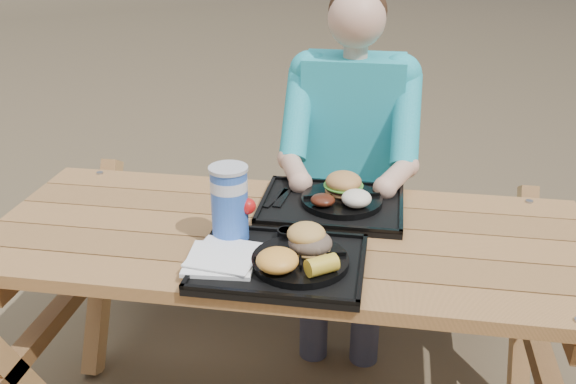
# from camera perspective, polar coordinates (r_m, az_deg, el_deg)

# --- Properties ---
(picnic_table) EXTENTS (1.80, 1.49, 0.75)m
(picnic_table) POSITION_cam_1_polar(r_m,az_deg,el_deg) (2.12, 0.00, -12.54)
(picnic_table) COLOR #999999
(picnic_table) RESTS_ON ground
(tray_near) EXTENTS (0.45, 0.35, 0.02)m
(tray_near) POSITION_cam_1_polar(r_m,az_deg,el_deg) (1.73, -0.70, -6.47)
(tray_near) COLOR black
(tray_near) RESTS_ON picnic_table
(tray_far) EXTENTS (0.45, 0.35, 0.02)m
(tray_far) POSITION_cam_1_polar(r_m,az_deg,el_deg) (2.06, 3.93, -1.29)
(tray_far) COLOR black
(tray_far) RESTS_ON picnic_table
(plate_near) EXTENTS (0.26, 0.26, 0.02)m
(plate_near) POSITION_cam_1_polar(r_m,az_deg,el_deg) (1.71, 1.09, -6.13)
(plate_near) COLOR black
(plate_near) RESTS_ON tray_near
(plate_far) EXTENTS (0.26, 0.26, 0.02)m
(plate_far) POSITION_cam_1_polar(r_m,az_deg,el_deg) (2.06, 4.80, -0.72)
(plate_far) COLOR black
(plate_far) RESTS_ON tray_far
(napkin_stack) EXTENTS (0.20, 0.20, 0.02)m
(napkin_stack) POSITION_cam_1_polar(r_m,az_deg,el_deg) (1.73, -5.97, -5.88)
(napkin_stack) COLOR white
(napkin_stack) RESTS_ON tray_near
(soda_cup) EXTENTS (0.10, 0.10, 0.21)m
(soda_cup) POSITION_cam_1_polar(r_m,az_deg,el_deg) (1.81, -5.21, -1.15)
(soda_cup) COLOR blue
(soda_cup) RESTS_ON tray_near
(condiment_bbq) EXTENTS (0.05, 0.05, 0.03)m
(condiment_bbq) POSITION_cam_1_polar(r_m,az_deg,el_deg) (1.83, -0.14, -3.81)
(condiment_bbq) COLOR black
(condiment_bbq) RESTS_ON tray_near
(condiment_mustard) EXTENTS (0.04, 0.04, 0.03)m
(condiment_mustard) POSITION_cam_1_polar(r_m,az_deg,el_deg) (1.83, 1.83, -3.92)
(condiment_mustard) COLOR gold
(condiment_mustard) RESTS_ON tray_near
(sandwich) EXTENTS (0.11, 0.11, 0.11)m
(sandwich) POSITION_cam_1_polar(r_m,az_deg,el_deg) (1.71, 2.01, -3.53)
(sandwich) COLOR gold
(sandwich) RESTS_ON plate_near
(mac_cheese) EXTENTS (0.11, 0.11, 0.06)m
(mac_cheese) POSITION_cam_1_polar(r_m,az_deg,el_deg) (1.64, -0.95, -6.10)
(mac_cheese) COLOR #FAAF41
(mac_cheese) RESTS_ON plate_near
(corn_cob) EXTENTS (0.11, 0.11, 0.05)m
(corn_cob) POSITION_cam_1_polar(r_m,az_deg,el_deg) (1.63, 3.02, -6.51)
(corn_cob) COLOR gold
(corn_cob) RESTS_ON plate_near
(cutlery_far) EXTENTS (0.04, 0.16, 0.01)m
(cutlery_far) POSITION_cam_1_polar(r_m,az_deg,el_deg) (2.09, -0.47, -0.48)
(cutlery_far) COLOR black
(cutlery_far) RESTS_ON tray_far
(burger) EXTENTS (0.12, 0.12, 0.11)m
(burger) POSITION_cam_1_polar(r_m,az_deg,el_deg) (2.07, 4.98, 1.31)
(burger) COLOR #C48445
(burger) RESTS_ON plate_far
(baked_beans) EXTENTS (0.08, 0.08, 0.03)m
(baked_beans) POSITION_cam_1_polar(r_m,az_deg,el_deg) (1.99, 3.12, -0.72)
(baked_beans) COLOR #4C1C0F
(baked_beans) RESTS_ON plate_far
(potato_salad) EXTENTS (0.09, 0.09, 0.05)m
(potato_salad) POSITION_cam_1_polar(r_m,az_deg,el_deg) (1.99, 6.10, -0.57)
(potato_salad) COLOR white
(potato_salad) RESTS_ON plate_far
(diner) EXTENTS (0.48, 0.84, 1.28)m
(diner) POSITION_cam_1_polar(r_m,az_deg,el_deg) (2.58, 5.54, 1.12)
(diner) COLOR teal
(diner) RESTS_ON ground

